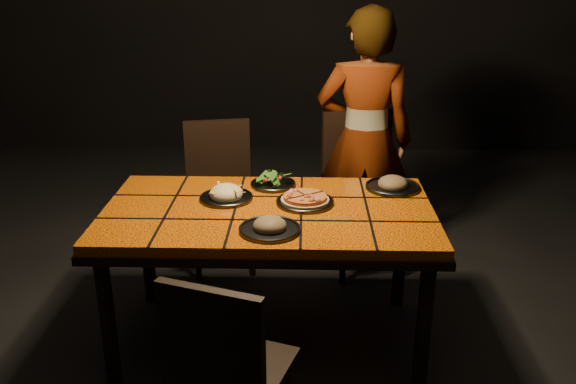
{
  "coord_description": "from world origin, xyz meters",
  "views": [
    {
      "loc": [
        0.17,
        -2.74,
        1.88
      ],
      "look_at": [
        0.09,
        0.04,
        0.82
      ],
      "focal_mm": 38.0,
      "sensor_mm": 36.0,
      "label": 1
    }
  ],
  "objects_px": {
    "dining_table": "(269,223)",
    "chair_far_left": "(220,184)",
    "chair_near": "(225,365)",
    "plate_pizza": "(305,200)",
    "chair_far_right": "(361,180)",
    "diner": "(365,141)",
    "plate_pasta": "(226,195)"
  },
  "relations": [
    {
      "from": "chair_far_right",
      "to": "diner",
      "type": "height_order",
      "value": "diner"
    },
    {
      "from": "chair_near",
      "to": "chair_far_right",
      "type": "height_order",
      "value": "chair_far_right"
    },
    {
      "from": "chair_near",
      "to": "diner",
      "type": "relative_size",
      "value": 0.53
    },
    {
      "from": "chair_far_right",
      "to": "diner",
      "type": "distance_m",
      "value": 0.25
    },
    {
      "from": "dining_table",
      "to": "diner",
      "type": "height_order",
      "value": "diner"
    },
    {
      "from": "dining_table",
      "to": "chair_far_right",
      "type": "height_order",
      "value": "chair_far_right"
    },
    {
      "from": "chair_far_left",
      "to": "chair_far_right",
      "type": "height_order",
      "value": "chair_far_right"
    },
    {
      "from": "plate_pizza",
      "to": "plate_pasta",
      "type": "distance_m",
      "value": 0.4
    },
    {
      "from": "plate_pasta",
      "to": "chair_far_left",
      "type": "bearing_deg",
      "value": 100.58
    },
    {
      "from": "chair_far_left",
      "to": "diner",
      "type": "xyz_separation_m",
      "value": [
        0.91,
        0.02,
        0.29
      ]
    },
    {
      "from": "chair_far_left",
      "to": "plate_pasta",
      "type": "bearing_deg",
      "value": -91.51
    },
    {
      "from": "diner",
      "to": "plate_pizza",
      "type": "height_order",
      "value": "diner"
    },
    {
      "from": "chair_far_right",
      "to": "plate_pasta",
      "type": "distance_m",
      "value": 1.12
    },
    {
      "from": "chair_far_right",
      "to": "chair_near",
      "type": "bearing_deg",
      "value": -122.41
    },
    {
      "from": "plate_pizza",
      "to": "dining_table",
      "type": "bearing_deg",
      "value": -161.36
    },
    {
      "from": "plate_pizza",
      "to": "plate_pasta",
      "type": "xyz_separation_m",
      "value": [
        -0.4,
        0.05,
        0.01
      ]
    },
    {
      "from": "chair_far_left",
      "to": "plate_pizza",
      "type": "relative_size",
      "value": 2.81
    },
    {
      "from": "chair_near",
      "to": "diner",
      "type": "bearing_deg",
      "value": -91.08
    },
    {
      "from": "plate_pasta",
      "to": "dining_table",
      "type": "bearing_deg",
      "value": -26.1
    },
    {
      "from": "plate_pasta",
      "to": "chair_far_right",
      "type": "bearing_deg",
      "value": 47.03
    },
    {
      "from": "dining_table",
      "to": "chair_near",
      "type": "bearing_deg",
      "value": -96.89
    },
    {
      "from": "chair_near",
      "to": "chair_far_right",
      "type": "xyz_separation_m",
      "value": [
        0.64,
        1.81,
        0.08
      ]
    },
    {
      "from": "dining_table",
      "to": "chair_near",
      "type": "xyz_separation_m",
      "value": [
        -0.11,
        -0.9,
        -0.17
      ]
    },
    {
      "from": "plate_pizza",
      "to": "diner",
      "type": "bearing_deg",
      "value": 67.12
    },
    {
      "from": "dining_table",
      "to": "chair_far_left",
      "type": "xyz_separation_m",
      "value": [
        -0.37,
        0.91,
        -0.14
      ]
    },
    {
      "from": "dining_table",
      "to": "chair_far_right",
      "type": "bearing_deg",
      "value": 59.78
    },
    {
      "from": "chair_far_right",
      "to": "plate_pizza",
      "type": "height_order",
      "value": "chair_far_right"
    },
    {
      "from": "chair_far_right",
      "to": "dining_table",
      "type": "bearing_deg",
      "value": -133.16
    },
    {
      "from": "chair_far_right",
      "to": "plate_pasta",
      "type": "xyz_separation_m",
      "value": [
        -0.75,
        -0.8,
        0.2
      ]
    },
    {
      "from": "chair_far_left",
      "to": "chair_far_right",
      "type": "relative_size",
      "value": 0.93
    },
    {
      "from": "chair_near",
      "to": "chair_far_left",
      "type": "height_order",
      "value": "chair_far_left"
    },
    {
      "from": "chair_far_right",
      "to": "diner",
      "type": "relative_size",
      "value": 0.61
    }
  ]
}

